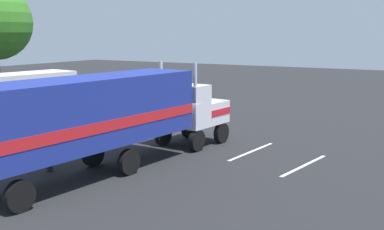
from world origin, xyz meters
name	(u,v)px	position (x,y,z in m)	size (l,w,h in m)	color
ground_plane	(184,146)	(0.00, 0.00, 0.00)	(120.00, 120.00, 0.00)	#232326
lane_stripe_near	(251,152)	(0.78, -3.50, 0.01)	(4.40, 0.16, 0.01)	silver
lane_stripe_mid	(304,166)	(-0.39, -6.58, 0.01)	(4.40, 0.16, 0.01)	silver
semi_truck	(111,113)	(-5.23, 0.52, 2.52)	(14.35, 3.98, 4.50)	silver
person_bystander	(48,151)	(-6.81, 2.74, 0.89)	(0.42, 0.48, 1.63)	#2D3347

